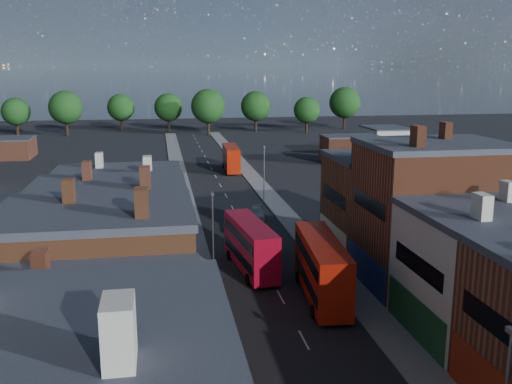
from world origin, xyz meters
name	(u,v)px	position (x,y,z in m)	size (l,w,h in m)	color
pavement_west	(189,221)	(-6.50, 50.00, 0.06)	(3.00, 200.00, 0.12)	gray
pavement_east	(287,217)	(6.50, 50.00, 0.06)	(3.00, 200.00, 0.12)	gray
lamp_post_2	(213,228)	(-5.20, 30.00, 4.70)	(0.25, 0.70, 8.12)	slate
lamp_post_3	(264,169)	(5.20, 60.00, 4.70)	(0.25, 0.70, 8.12)	slate
bus_0	(250,245)	(-1.50, 31.06, 2.59)	(3.84, 11.34, 4.80)	red
bus_1	(322,267)	(3.35, 23.21, 2.81)	(3.82, 12.27, 5.22)	red
bus_2	(231,158)	(3.50, 85.02, 2.56)	(3.08, 11.05, 4.74)	#A71B07
car_2	(235,227)	(-1.20, 44.45, 0.60)	(2.01, 4.35, 1.21)	black
car_3	(257,213)	(2.41, 50.36, 0.66)	(1.84, 4.52, 1.31)	silver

